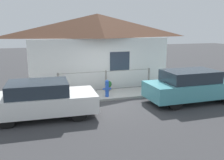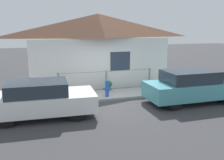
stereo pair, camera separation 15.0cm
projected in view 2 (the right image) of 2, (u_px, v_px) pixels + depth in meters
name	position (u px, v px, depth m)	size (l,w,h in m)	color
ground_plane	(115.00, 100.00, 11.46)	(60.00, 60.00, 0.00)	#38383A
sidewalk	(110.00, 95.00, 12.22)	(24.00, 1.66, 0.10)	#9E9E99
house	(99.00, 29.00, 13.68)	(7.91, 2.23, 4.00)	white
fence	(106.00, 79.00, 12.72)	(4.90, 0.10, 1.04)	gray
car_left	(41.00, 99.00, 9.28)	(3.98, 1.91, 1.37)	white
car_right	(192.00, 86.00, 11.07)	(4.24, 1.76, 1.44)	teal
fire_hydrant	(107.00, 88.00, 11.63)	(0.40, 0.18, 0.80)	blue
potted_plant_near_hydrant	(109.00, 85.00, 12.68)	(0.35, 0.35, 0.52)	slate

